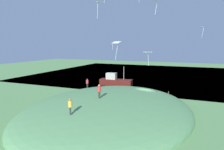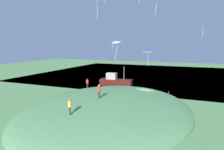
{
  "view_description": "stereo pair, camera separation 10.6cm",
  "coord_description": "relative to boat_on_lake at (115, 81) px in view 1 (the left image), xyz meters",
  "views": [
    {
      "loc": [
        33.16,
        7.54,
        9.28
      ],
      "look_at": [
        2.11,
        -5.34,
        4.3
      ],
      "focal_mm": 32.76,
      "sensor_mm": 36.0,
      "label": 1
    },
    {
      "loc": [
        33.12,
        7.64,
        9.28
      ],
      "look_at": [
        2.11,
        -5.34,
        4.3
      ],
      "focal_mm": 32.76,
      "sensor_mm": 36.0,
      "label": 2
    }
  ],
  "objects": [
    {
      "name": "mooring_post",
      "position": [
        6.63,
        12.76,
        -0.42
      ],
      "size": [
        0.14,
        0.14,
        1.12
      ],
      "primitive_type": "cylinder",
      "color": "brown",
      "rests_on": "ground_plane"
    },
    {
      "name": "person_watching_kites",
      "position": [
        19.4,
        5.44,
        2.47
      ],
      "size": [
        0.62,
        0.62,
        1.84
      ],
      "rotation": [
        0.0,
        0.0,
        1.17
      ],
      "color": "#30362C",
      "rests_on": "grass_hill"
    },
    {
      "name": "kite_9",
      "position": [
        8.75,
        3.19,
        8.72
      ],
      "size": [
        1.35,
        1.24,
        1.51
      ],
      "color": "white"
    },
    {
      "name": "person_on_hilltop",
      "position": [
        25.41,
        4.97,
        2.07
      ],
      "size": [
        0.61,
        0.61,
        1.78
      ],
      "rotation": [
        0.0,
        0.0,
        0.87
      ],
      "color": "#30312F",
      "rests_on": "grass_hill"
    },
    {
      "name": "lake_water",
      "position": [
        -21.58,
        9.48,
        -1.18
      ],
      "size": [
        56.35,
        80.0,
        0.4
      ],
      "primitive_type": "cube",
      "color": "teal",
      "rests_on": "ground_plane"
    },
    {
      "name": "kite_2",
      "position": [
        20.77,
        12.06,
        7.42
      ],
      "size": [
        0.83,
        1.05,
        1.58
      ],
      "color": "silver"
    },
    {
      "name": "kite_5",
      "position": [
        20.09,
        8.11,
        8.46
      ],
      "size": [
        0.87,
        1.09,
        2.21
      ],
      "color": "white"
    },
    {
      "name": "kite_3",
      "position": [
        19.48,
        5.43,
        13.29
      ],
      "size": [
        0.72,
        0.54,
        2.05
      ],
      "color": "silver"
    },
    {
      "name": "kite_4",
      "position": [
        16.21,
        11.97,
        13.79
      ],
      "size": [
        1.01,
        1.05,
        1.86
      ],
      "color": "white"
    },
    {
      "name": "person_walking_path",
      "position": [
        10.83,
        -1.18,
        1.54
      ],
      "size": [
        0.48,
        0.48,
        1.67
      ],
      "rotation": [
        0.0,
        0.0,
        4.55
      ],
      "color": "black",
      "rests_on": "grass_hill"
    },
    {
      "name": "grass_hill",
      "position": [
        17.45,
        5.92,
        -0.98
      ],
      "size": [
        28.93,
        22.81,
        4.65
      ],
      "primitive_type": "ellipsoid",
      "color": "#589059",
      "rests_on": "ground_plane"
    },
    {
      "name": "ground_plane",
      "position": [
        9.77,
        9.48,
        -0.98
      ],
      "size": [
        160.0,
        160.0,
        0.0
      ],
      "primitive_type": "plane",
      "color": "#609754"
    },
    {
      "name": "boat_on_lake",
      "position": [
        0.0,
        0.0,
        0.0
      ],
      "size": [
        2.67,
        7.5,
        4.46
      ],
      "rotation": [
        0.0,
        0.0,
        4.78
      ],
      "color": "#521712",
      "rests_on": "lake_water"
    },
    {
      "name": "kite_1",
      "position": [
        5.9,
        17.52,
        10.99
      ],
      "size": [
        0.65,
        0.57,
        1.8
      ],
      "color": "white"
    }
  ]
}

